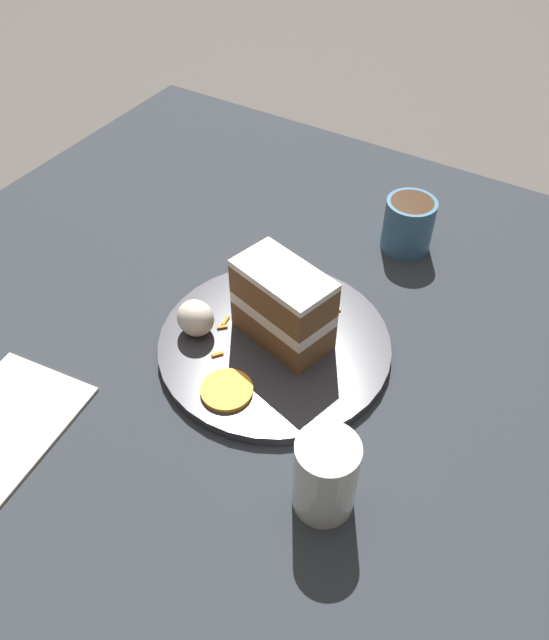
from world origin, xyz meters
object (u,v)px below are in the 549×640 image
cream_dollop (196,318)px  drinking_glass (325,479)px  plate (274,345)px  orange_garnish (227,390)px  coffee_mug (409,223)px  cake_slice (283,306)px

cream_dollop → drinking_glass: bearing=154.4°
drinking_glass → plate: bearing=-45.4°
orange_garnish → coffee_mug: size_ratio=0.77×
orange_garnish → cake_slice: bearing=-95.1°
cream_dollop → orange_garnish: size_ratio=0.79×
plate → coffee_mug: coffee_mug is taller
plate → orange_garnish: 0.09m
plate → orange_garnish: size_ratio=4.75×
plate → coffee_mug: size_ratio=3.65×
plate → drinking_glass: 0.21m
plate → drinking_glass: size_ratio=2.97×
cake_slice → orange_garnish: size_ratio=2.17×
cake_slice → cream_dollop: cake_slice is taller
plate → drinking_glass: bearing=134.6°
cake_slice → coffee_mug: size_ratio=1.67×
cake_slice → coffee_mug: bearing=3.6°
cream_dollop → orange_garnish: cream_dollop is taller
cake_slice → coffee_mug: 0.26m
orange_garnish → coffee_mug: (-0.06, -0.36, 0.03)m
plate → coffee_mug: 0.28m
cream_dollop → drinking_glass: drinking_glass is taller
plate → coffee_mug: bearing=-102.1°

